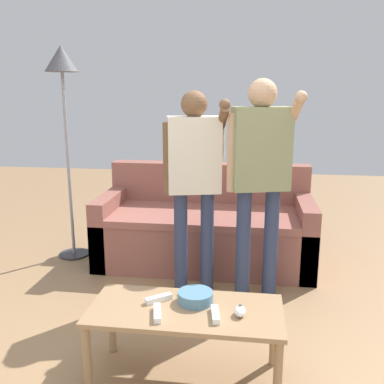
{
  "coord_description": "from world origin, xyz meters",
  "views": [
    {
      "loc": [
        0.32,
        -2.12,
        1.53
      ],
      "look_at": [
        -0.03,
        0.42,
        0.92
      ],
      "focal_mm": 40.32,
      "sensor_mm": 36.0,
      "label": 1
    }
  ],
  "objects": [
    {
      "name": "game_remote_wand_near",
      "position": [
        0.17,
        -0.17,
        0.43
      ],
      "size": [
        0.06,
        0.16,
        0.03
      ],
      "color": "white",
      "rests_on": "coffee_table"
    },
    {
      "name": "coffee_table",
      "position": [
        0.01,
        -0.1,
        0.36
      ],
      "size": [
        1.01,
        0.46,
        0.42
      ],
      "color": "#997551",
      "rests_on": "ground"
    },
    {
      "name": "floor_lamp",
      "position": [
        -1.32,
        1.53,
        1.61
      ],
      "size": [
        0.29,
        0.29,
        1.9
      ],
      "color": "#2D2D33",
      "rests_on": "ground"
    },
    {
      "name": "game_remote_wand_far",
      "position": [
        -0.15,
        -0.04,
        0.43
      ],
      "size": [
        0.14,
        0.12,
        0.03
      ],
      "color": "white",
      "rests_on": "coffee_table"
    },
    {
      "name": "snack_bowl",
      "position": [
        0.05,
        -0.02,
        0.45
      ],
      "size": [
        0.19,
        0.19,
        0.06
      ],
      "primitive_type": "cylinder",
      "color": "teal",
      "rests_on": "coffee_table"
    },
    {
      "name": "game_remote_nunchuk",
      "position": [
        0.29,
        -0.13,
        0.44
      ],
      "size": [
        0.06,
        0.09,
        0.05
      ],
      "color": "white",
      "rests_on": "coffee_table"
    },
    {
      "name": "player_right",
      "position": [
        0.39,
        0.91,
        1.01
      ],
      "size": [
        0.51,
        0.33,
        1.61
      ],
      "color": "#2D3856",
      "rests_on": "ground"
    },
    {
      "name": "ground_plane",
      "position": [
        0.0,
        0.0,
        0.0
      ],
      "size": [
        12.0,
        12.0,
        0.0
      ],
      "primitive_type": "plane",
      "color": "#93704C"
    },
    {
      "name": "player_center",
      "position": [
        -0.09,
        0.94,
        0.96
      ],
      "size": [
        0.48,
        0.3,
        1.53
      ],
      "color": "#2D3856",
      "rests_on": "ground"
    },
    {
      "name": "couch",
      "position": [
        -0.07,
        1.61,
        0.3
      ],
      "size": [
        1.88,
        0.88,
        0.85
      ],
      "color": "brown",
      "rests_on": "ground"
    },
    {
      "name": "game_remote_wand_spare",
      "position": [
        -0.12,
        -0.19,
        0.43
      ],
      "size": [
        0.07,
        0.17,
        0.03
      ],
      "color": "white",
      "rests_on": "coffee_table"
    }
  ]
}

